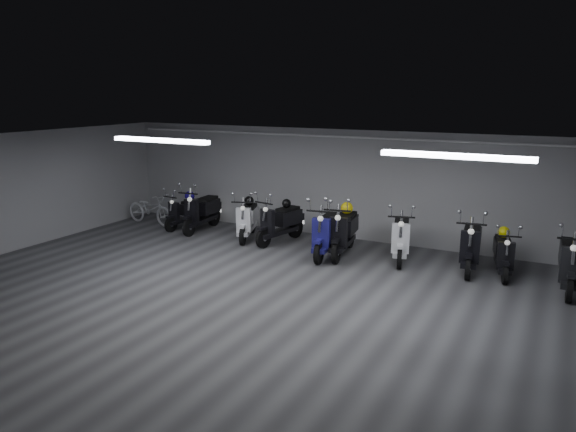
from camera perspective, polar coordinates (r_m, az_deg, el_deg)
The scene contains 22 objects.
floor at distance 9.93m, azimuth -2.69°, elevation -9.32°, with size 14.00×10.00×0.01m, color #3E3E41.
ceiling at distance 9.24m, azimuth -2.87°, elevation 7.02°, with size 14.00×10.00×0.01m, color gray.
back_wall at distance 13.94m, azimuth 7.64°, elevation 3.13°, with size 14.00×0.01×2.80m, color #98989A.
fluor_strip_left at distance 11.80m, azimuth -13.15°, elevation 7.68°, with size 2.40×0.18×0.08m, color white.
fluor_strip_right at distance 9.14m, azimuth 17.04°, elevation 5.99°, with size 2.40×0.18×0.08m, color white.
conduit at distance 13.71m, azimuth 7.67°, elevation 8.10°, with size 0.05×0.05×13.60m, color white.
scooter_0 at distance 15.41m, azimuth -10.74°, elevation 0.92°, with size 0.54×1.61×1.20m, color black, non-canonical shape.
scooter_1 at distance 15.01m, azimuth -9.02°, elevation 1.10°, with size 0.64×1.91×1.42m, color black, non-canonical shape.
scooter_2 at distance 14.07m, azimuth -4.27°, elevation 0.26°, with size 0.60×1.80×1.34m, color white, non-canonical shape.
scooter_3 at distance 13.67m, azimuth -0.85°, elevation 0.01°, with size 0.62×1.86×1.38m, color black, non-canonical shape.
scooter_4 at distance 12.59m, azimuth 4.13°, elevation -0.93°, with size 0.66×1.99×1.48m, color navy, non-canonical shape.
scooter_5 at distance 12.67m, azimuth 5.82°, elevation -0.85°, with size 0.67×2.01×1.49m, color black, non-canonical shape.
scooter_6 at distance 12.52m, azimuth 11.71°, elevation -1.41°, with size 0.63×1.90×1.41m, color white, non-canonical shape.
scooter_7 at distance 12.18m, azimuth 18.58°, elevation -2.15°, with size 0.65×1.94×1.45m, color black, non-canonical shape.
scooter_8 at distance 12.10m, azimuth 21.56°, elevation -3.05°, with size 0.54×1.63×1.21m, color black, non-canonical shape.
scooter_9 at distance 11.69m, azimuth 27.40°, elevation -3.55°, with size 0.65×1.96×1.46m, color black, non-canonical shape.
bicycle at distance 16.11m, azimuth -14.18°, elevation 1.08°, with size 0.59×1.68×1.09m, color silver.
helmet_0 at distance 14.25m, azimuth -4.08°, elevation 1.60°, with size 0.25×0.25×0.25m, color black.
helmet_1 at distance 13.80m, azimuth -0.16°, elevation 1.33°, with size 0.23×0.23×0.23m, color black.
helmet_2 at distance 12.26m, azimuth 21.56°, elevation -1.57°, with size 0.24×0.24×0.24m, color yellow.
helmet_3 at distance 12.86m, azimuth 6.15°, elevation 0.83°, with size 0.29×0.29×0.29m, color yellow.
helmet_4 at distance 15.51m, azimuth -10.21°, elevation 2.07°, with size 0.27×0.27×0.27m, color #1D0D98.
Camera 1 is at (4.64, -7.93, 3.77)m, focal length 34.14 mm.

